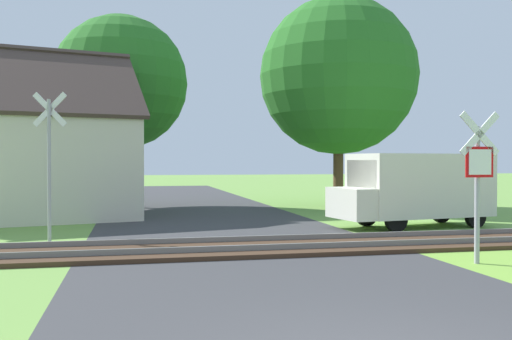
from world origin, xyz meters
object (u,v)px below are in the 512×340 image
crossing_sign_far (49,156)px  tree_center (121,82)px  stop_sign_near (478,175)px  mail_truck (416,187)px  house (31,162)px  tree_right (338,76)px

crossing_sign_far → tree_center: (1.53, 10.80, 3.33)m
stop_sign_near → mail_truck: (1.85, 5.99, -0.51)m
mail_truck → house: bearing=56.3°
stop_sign_near → mail_truck: stop_sign_near is taller
stop_sign_near → tree_right: tree_right is taller
stop_sign_near → tree_right: 14.32m
stop_sign_near → crossing_sign_far: crossing_sign_far is taller
house → tree_center: size_ratio=0.97×
mail_truck → crossing_sign_far: bearing=86.1°
tree_right → tree_center: bearing=166.3°
stop_sign_near → house: (-10.11, 11.48, 0.23)m
house → tree_center: (3.01, 4.37, 3.50)m
crossing_sign_far → tree_center: 11.41m
stop_sign_near → house: bearing=-50.1°
mail_truck → tree_right: bearing=-11.6°
tree_right → mail_truck: (-0.33, -7.59, -4.49)m
crossing_sign_far → tree_center: bearing=97.5°
tree_center → mail_truck: tree_center is taller
house → mail_truck: size_ratio=1.60×
tree_center → mail_truck: size_ratio=1.64×
house → mail_truck: 13.18m
crossing_sign_far → tree_right: bearing=53.8°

